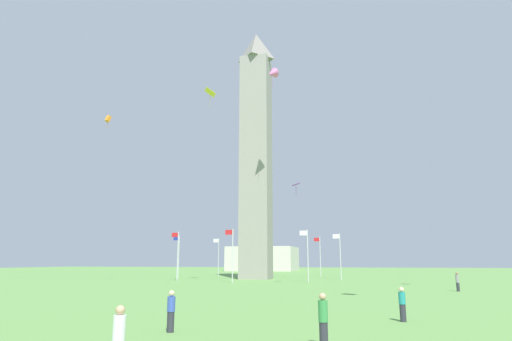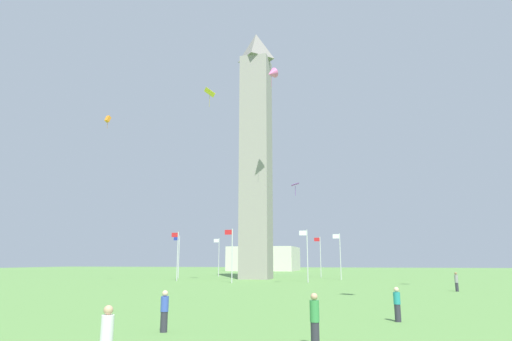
% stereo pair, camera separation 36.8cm
% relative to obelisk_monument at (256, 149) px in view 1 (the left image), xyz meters
% --- Properties ---
extents(ground_plane, '(260.00, 260.00, 0.00)m').
position_rel_obelisk_monument_xyz_m(ground_plane, '(0.00, 0.00, -21.35)').
color(ground_plane, '#609347').
extents(obelisk_monument, '(4.70, 4.70, 42.70)m').
position_rel_obelisk_monument_xyz_m(obelisk_monument, '(0.00, 0.00, 0.00)').
color(obelisk_monument, gray).
rests_on(obelisk_monument, ground).
extents(flagpole_n, '(1.12, 0.14, 7.01)m').
position_rel_obelisk_monument_xyz_m(flagpole_n, '(13.42, 0.00, -17.47)').
color(flagpole_n, silver).
rests_on(flagpole_n, ground).
extents(flagpole_ne, '(1.12, 0.14, 7.01)m').
position_rel_obelisk_monument_xyz_m(flagpole_ne, '(9.51, 9.44, -17.47)').
color(flagpole_ne, silver).
rests_on(flagpole_ne, ground).
extents(flagpole_e, '(1.12, 0.14, 7.01)m').
position_rel_obelisk_monument_xyz_m(flagpole_e, '(0.07, 13.36, -17.47)').
color(flagpole_e, silver).
rests_on(flagpole_e, ground).
extents(flagpole_se, '(1.12, 0.14, 7.01)m').
position_rel_obelisk_monument_xyz_m(flagpole_se, '(-9.38, 9.44, -17.47)').
color(flagpole_se, silver).
rests_on(flagpole_se, ground).
extents(flagpole_s, '(1.12, 0.14, 7.01)m').
position_rel_obelisk_monument_xyz_m(flagpole_s, '(-13.29, 0.00, -17.47)').
color(flagpole_s, silver).
rests_on(flagpole_s, ground).
extents(flagpole_sw, '(1.12, 0.14, 7.01)m').
position_rel_obelisk_monument_xyz_m(flagpole_sw, '(-9.38, -9.44, -17.47)').
color(flagpole_sw, silver).
rests_on(flagpole_sw, ground).
extents(flagpole_w, '(1.12, 0.14, 7.01)m').
position_rel_obelisk_monument_xyz_m(flagpole_w, '(0.07, -13.36, -17.47)').
color(flagpole_w, silver).
rests_on(flagpole_w, ground).
extents(flagpole_nw, '(1.12, 0.14, 7.01)m').
position_rel_obelisk_monument_xyz_m(flagpole_nw, '(9.51, -9.44, -17.47)').
color(flagpole_nw, silver).
rests_on(flagpole_nw, ground).
extents(person_green_shirt, '(0.32, 0.32, 1.75)m').
position_rel_obelisk_monument_xyz_m(person_green_shirt, '(-15.03, 53.55, -20.48)').
color(person_green_shirt, '#2D2D38').
rests_on(person_green_shirt, ground).
extents(person_teal_shirt, '(0.32, 0.32, 1.60)m').
position_rel_obelisk_monument_xyz_m(person_teal_shirt, '(-18.19, 46.48, -20.56)').
color(person_teal_shirt, '#2D2D38').
rests_on(person_teal_shirt, ground).
extents(person_blue_shirt, '(0.32, 0.32, 1.64)m').
position_rel_obelisk_monument_xyz_m(person_blue_shirt, '(-8.75, 51.89, -20.54)').
color(person_blue_shirt, '#2D2D38').
rests_on(person_blue_shirt, ground).
extents(person_white_shirt, '(0.32, 0.32, 1.71)m').
position_rel_obelisk_monument_xyz_m(person_white_shirt, '(-10.35, 58.59, -20.50)').
color(person_white_shirt, '#2D2D38').
rests_on(person_white_shirt, ground).
extents(person_gray_shirt, '(0.32, 0.32, 1.78)m').
position_rel_obelisk_monument_xyz_m(person_gray_shirt, '(-25.19, 23.51, -20.46)').
color(person_gray_shirt, '#2D2D38').
rests_on(person_gray_shirt, ground).
extents(kite_yellow_diamond, '(1.96, 2.04, 2.63)m').
position_rel_obelisk_monument_xyz_m(kite_yellow_diamond, '(3.14, 14.76, 4.66)').
color(kite_yellow_diamond, yellow).
extents(kite_pink_delta, '(2.31, 2.37, 3.03)m').
position_rel_obelisk_monument_xyz_m(kite_pink_delta, '(-4.94, 10.68, 8.49)').
color(kite_pink_delta, pink).
extents(kite_orange_box, '(0.66, 0.89, 1.85)m').
position_rel_obelisk_monument_xyz_m(kite_orange_box, '(16.85, 18.02, 0.80)').
color(kite_orange_box, orange).
extents(kite_purple_diamond, '(1.14, 1.17, 1.55)m').
position_rel_obelisk_monument_xyz_m(kite_purple_diamond, '(-8.99, 16.42, -9.30)').
color(kite_purple_diamond, purple).
extents(distant_building, '(18.94, 17.14, 6.86)m').
position_rel_obelisk_monument_xyz_m(distant_building, '(11.72, -59.06, -17.92)').
color(distant_building, beige).
rests_on(distant_building, ground).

